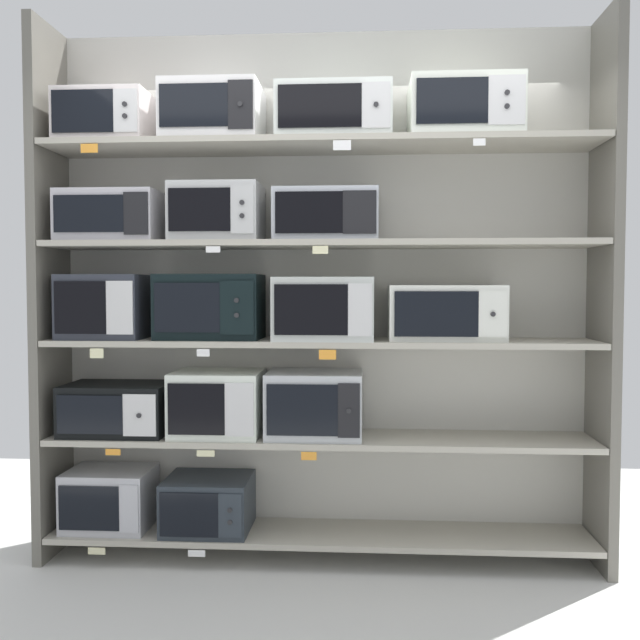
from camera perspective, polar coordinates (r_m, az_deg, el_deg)
name	(u,v)px	position (r m, az deg, el deg)	size (l,w,h in m)	color
back_panel	(323,293)	(3.89, 0.22, 2.20)	(3.00, 0.04, 2.79)	beige
upright_left	(50,293)	(4.02, -20.81, 2.04)	(0.05, 0.42, 2.79)	#68645B
upright_right	(604,293)	(3.85, 21.81, 2.00)	(0.05, 0.42, 2.79)	#68645B
shelf_0	(320,534)	(3.89, 0.00, -16.78)	(2.80, 0.42, 0.03)	#ADA899
microwave_0	(110,498)	(4.06, -16.48, -13.54)	(0.44, 0.35, 0.31)	#B7B8BE
microwave_1	(208,503)	(3.92, -8.93, -14.31)	(0.44, 0.40, 0.28)	#283038
price_tag_0	(97,551)	(3.93, -17.46, -17.24)	(0.09, 0.00, 0.03)	beige
price_tag_1	(197,553)	(3.79, -9.85, -17.94)	(0.09, 0.00, 0.03)	white
shelf_1	(320,439)	(3.75, 0.00, -9.50)	(2.80, 0.42, 0.03)	#ADA899
microwave_2	(118,409)	(3.93, -15.88, -6.84)	(0.54, 0.39, 0.26)	black
microwave_3	(218,403)	(3.78, -8.19, -6.61)	(0.46, 0.39, 0.33)	silver
microwave_4	(315,404)	(3.71, -0.42, -6.74)	(0.49, 0.39, 0.34)	#B7BCC0
price_tag_2	(113,452)	(3.76, -16.24, -10.12)	(0.08, 0.00, 0.03)	orange
price_tag_3	(206,453)	(3.63, -9.15, -10.51)	(0.09, 0.00, 0.03)	beige
price_tag_4	(309,456)	(3.55, -0.90, -10.84)	(0.08, 0.00, 0.04)	orange
shelf_2	(320,342)	(3.68, 0.00, -1.79)	(2.80, 0.42, 0.03)	#ADA899
microwave_5	(106,307)	(3.90, -16.77, 1.04)	(0.43, 0.37, 0.33)	#2A2E37
microwave_6	(210,307)	(3.74, -8.78, 1.06)	(0.53, 0.35, 0.34)	black
microwave_7	(324,308)	(3.66, 0.35, 0.93)	(0.51, 0.43, 0.32)	#B8BEB8
microwave_8	(445,313)	(3.68, 10.00, 0.58)	(0.58, 0.36, 0.28)	silver
price_tag_5	(97,353)	(3.71, -17.45, -2.56)	(0.07, 0.00, 0.05)	beige
price_tag_6	(203,353)	(3.55, -9.34, -2.61)	(0.06, 0.00, 0.04)	white
price_tag_7	(328,355)	(3.47, 0.61, -2.79)	(0.08, 0.00, 0.05)	orange
shelf_3	(320,244)	(3.67, 0.00, 6.08)	(2.80, 0.42, 0.03)	#ADA899
microwave_9	(112,217)	(3.90, -16.29, 7.92)	(0.51, 0.37, 0.26)	#B8B5BD
microwave_10	(217,213)	(3.75, -8.21, 8.47)	(0.45, 0.36, 0.30)	#B9BABA
microwave_11	(326,216)	(3.68, 0.51, 8.36)	(0.53, 0.34, 0.26)	#B1B6C0
price_tag_8	(213,249)	(3.53, -8.56, 5.61)	(0.07, 0.00, 0.03)	white
price_tag_9	(320,250)	(3.46, 0.03, 5.64)	(0.08, 0.00, 0.04)	beige
shelf_4	(320,145)	(3.73, 0.00, 13.83)	(2.80, 0.42, 0.03)	#ADA899
microwave_12	(106,119)	(3.99, -16.74, 15.14)	(0.46, 0.37, 0.26)	silver
microwave_13	(213,115)	(3.84, -8.53, 15.96)	(0.49, 0.41, 0.29)	white
microwave_14	(334,115)	(3.76, 1.16, 16.11)	(0.58, 0.39, 0.27)	silver
microwave_15	(464,111)	(3.79, 11.42, 16.08)	(0.54, 0.43, 0.29)	silver
price_tag_10	(89,148)	(3.77, -18.00, 12.95)	(0.09, 0.00, 0.04)	orange
price_tag_11	(342,145)	(3.51, 1.78, 13.82)	(0.09, 0.00, 0.05)	white
price_tag_12	(479,142)	(3.55, 12.64, 13.74)	(0.06, 0.00, 0.03)	white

